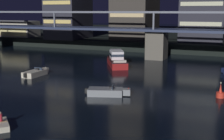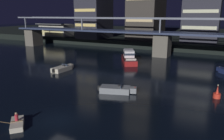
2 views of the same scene
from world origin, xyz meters
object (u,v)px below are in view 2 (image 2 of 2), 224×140
Objects in this scene: cabin_cruiser_near_left at (129,58)px; channel_buoy at (217,94)px; river_bridge at (163,38)px; speedboat_near_center at (117,89)px; tower_central at (203,3)px; waterfront_pavilion at (56,30)px; speedboat_mid_right at (62,69)px; dinghy_with_paddler at (17,124)px; tower_west_low at (94,3)px.

cabin_cruiser_near_left is 5.10× the size of channel_buoy.
river_bridge reaches higher than cabin_cruiser_near_left.
river_bridge is 29.22m from speedboat_near_center.
channel_buoy is (18.06, -14.53, -0.57)m from cabin_cruiser_near_left.
tower_central is 48.65m from speedboat_near_center.
waterfront_pavilion is (-44.04, 11.91, -0.07)m from river_bridge.
tower_central is at bearing 68.21° from cabin_cruiser_near_left.
river_bridge reaches higher than speedboat_near_center.
waterfront_pavilion is at bearing 138.22° from speedboat_near_center.
speedboat_mid_right is at bearing -122.76° from cabin_cruiser_near_left.
river_bridge is 20.95m from tower_central.
waterfront_pavilion is at bearing 127.90° from dinghy_with_paddler.
tower_west_low reaches higher than tower_central.
tower_west_low reaches higher than channel_buoy.
tower_west_low reaches higher than speedboat_near_center.
river_bridge is at bearing 61.46° from speedboat_mid_right.
tower_west_low is 4.55× the size of speedboat_mid_right.
waterfront_pavilion is at bearing -178.98° from tower_west_low.
dinghy_with_paddler is at bearing -86.49° from cabin_cruiser_near_left.
channel_buoy is (11.98, 3.89, 0.06)m from speedboat_near_center.
speedboat_near_center is 2.93× the size of channel_buoy.
dinghy_with_paddler is at bearing -52.10° from waterfront_pavilion.
speedboat_mid_right is at bearing 118.22° from dinghy_with_paddler.
cabin_cruiser_near_left is at bearing -29.48° from waterfront_pavilion.
dinghy_with_paddler reaches higher than speedboat_mid_right.
speedboat_near_center is at bearing -55.17° from tower_west_low.
channel_buoy is at bearing -38.81° from cabin_cruiser_near_left.
tower_west_low is 13.46× the size of channel_buoy.
waterfront_pavilion is (-50.87, -5.82, -8.88)m from tower_central.
channel_buoy is 0.66× the size of dinghy_with_paddler.
river_bridge reaches higher than waterfront_pavilion.
speedboat_near_center is (45.67, -40.80, -4.02)m from waterfront_pavilion.
waterfront_pavilion is at bearing 132.20° from speedboat_mid_right.
speedboat_mid_right is (-12.46, -22.92, -4.09)m from river_bridge.
dinghy_with_paddler is at bearing -61.78° from speedboat_mid_right.
speedboat_near_center is (-5.19, -46.62, -12.91)m from tower_central.
tower_west_low reaches higher than river_bridge.
tower_central reaches higher than speedboat_mid_right.
river_bridge is 4.12× the size of tower_central.
waterfront_pavilion is 4.68× the size of dinghy_with_paddler.
tower_west_low is 51.86m from speedboat_near_center.
waterfront_pavilion reaches higher than cabin_cruiser_near_left.
tower_west_low is at bearing 112.44° from speedboat_mid_right.
tower_west_low is 34.45m from cabin_cruiser_near_left.
dinghy_with_paddler is (-9.37, -59.13, -13.04)m from tower_central.
tower_west_low is 40.34m from speedboat_mid_right.
speedboat_near_center is 0.99× the size of speedboat_mid_right.
tower_west_low is 34.25m from tower_central.
tower_central is 61.27m from dinghy_with_paddler.
speedboat_near_center is 13.19m from dinghy_with_paddler.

